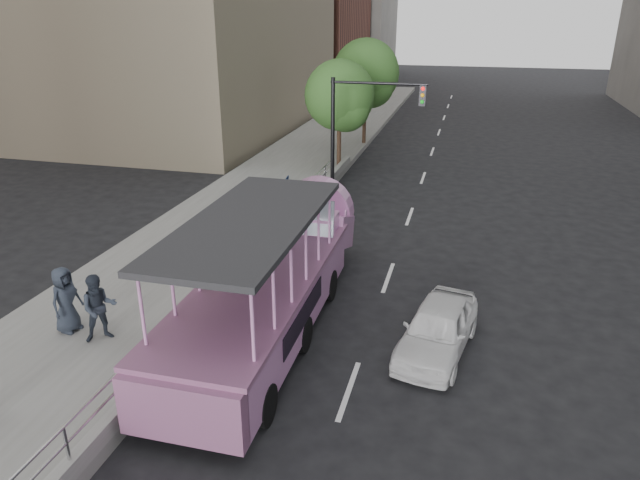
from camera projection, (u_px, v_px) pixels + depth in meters
The scene contains 12 objects.
ground at pixel (327, 338), 14.79m from camera, with size 160.00×160.00×0.00m, color black.
sidewalk at pixel (256, 200), 25.06m from camera, with size 5.50×80.00×0.30m, color gray.
kerb_wall at pixel (243, 276), 17.14m from camera, with size 0.24×30.00×0.36m, color #A7A7A1.
guardrail at pixel (242, 256), 16.89m from camera, with size 0.07×22.00×0.71m.
duck_boat at pixel (273, 278), 15.13m from camera, with size 2.70×10.48×3.47m.
car at pixel (438, 328), 14.02m from camera, with size 1.50×3.73×1.27m, color white.
pedestrian_mid at pixel (99, 308), 13.89m from camera, with size 0.84×0.66×1.73m, color #29303D.
pedestrian_far at pixel (66, 300), 14.28m from camera, with size 0.85×0.56×1.74m, color #29303D.
parking_sign at pixel (288, 201), 20.35m from camera, with size 0.10×0.55×2.45m.
traffic_signal at pixel (359, 118), 25.09m from camera, with size 4.20×0.32×5.20m.
street_tree_near at pixel (341, 98), 28.42m from camera, with size 3.52×3.52×5.72m.
street_tree_far at pixel (367, 76), 33.56m from camera, with size 3.97×3.97×6.45m.
Camera 1 is at (3.07, -12.38, 7.91)m, focal length 32.00 mm.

